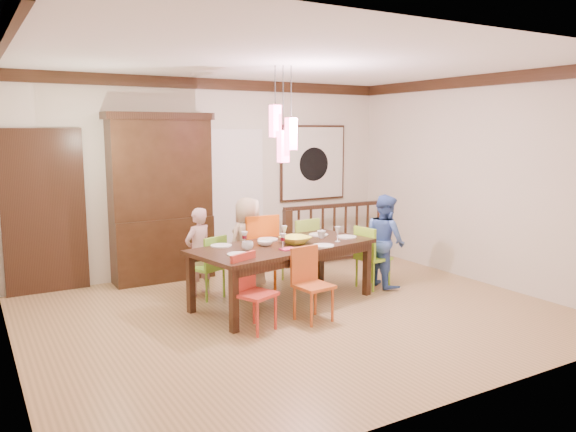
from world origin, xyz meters
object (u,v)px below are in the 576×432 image
person_end_right (385,241)px  person_far_mid (248,243)px  china_hutch (161,197)px  person_far_left (198,252)px  dining_table (283,251)px  balustrade (340,231)px  chair_end_right (373,252)px  chair_far_left (207,262)px

person_end_right → person_far_mid: bearing=71.0°
china_hutch → person_far_left: (0.16, -0.98, -0.62)m
dining_table → balustrade: bearing=27.6°
china_hutch → person_end_right: bearing=-36.4°
chair_end_right → china_hutch: size_ratio=0.36×
dining_table → person_far_mid: 0.81m
person_far_mid → person_end_right: person_end_right is taller
balustrade → chair_far_left: bearing=-160.2°
person_far_mid → chair_end_right: bearing=142.7°
chair_end_right → balustrade: (0.52, 1.52, 0.01)m
person_far_left → chair_end_right: bearing=136.8°
balustrade → person_far_mid: size_ratio=1.64×
china_hutch → chair_end_right: bearing=-38.3°
dining_table → person_far_left: size_ratio=2.11×
chair_end_right → china_hutch: china_hutch is taller
chair_far_left → person_far_left: (-0.04, 0.18, 0.11)m
china_hutch → dining_table: bearing=-63.4°
balustrade → person_end_right: bearing=-99.4°
person_far_left → china_hutch: bearing=-102.0°
person_far_left → person_end_right: bearing=138.1°
person_end_right → china_hutch: bearing=60.3°
chair_far_left → chair_end_right: bearing=141.9°
dining_table → chair_far_left: size_ratio=2.97×
china_hutch → person_end_right: china_hutch is taller
dining_table → chair_end_right: 1.43m
balustrade → person_end_right: (-0.33, -1.53, 0.14)m
person_far_mid → person_end_right: size_ratio=0.98×
chair_end_right → person_end_right: size_ratio=0.67×
person_far_mid → person_end_right: bearing=145.0°
dining_table → balustrade: balustrade is taller
chair_far_left → dining_table: bearing=116.0°
balustrade → person_far_left: 2.79m
chair_far_left → chair_end_right: 2.26m
chair_end_right → china_hutch: bearing=43.9°
chair_end_right → person_far_left: 2.36m
person_end_right → balustrade: bearing=-5.5°
china_hutch → person_far_mid: bearing=-51.3°
china_hutch → person_far_left: china_hutch is taller
chair_far_left → chair_end_right: size_ratio=0.96×
chair_end_right → person_far_mid: size_ratio=0.68×
chair_end_right → person_end_right: (0.19, -0.01, 0.15)m
dining_table → person_end_right: size_ratio=1.90×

